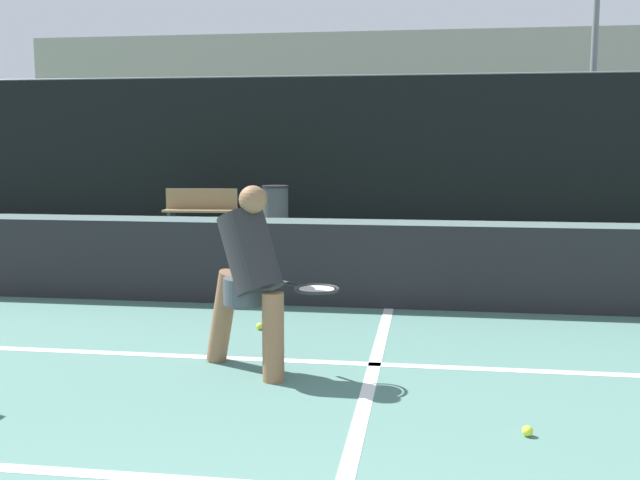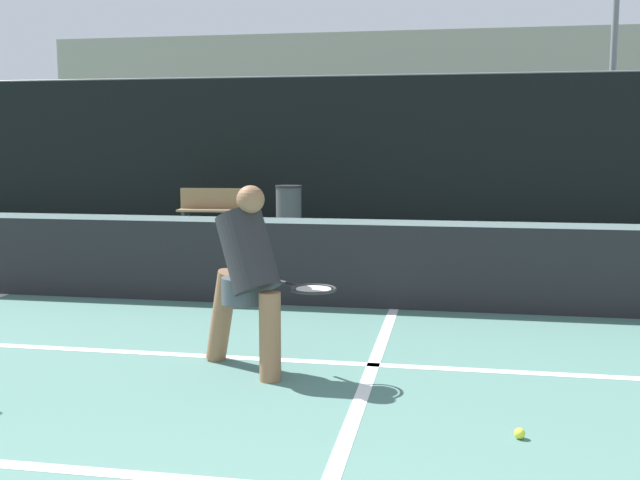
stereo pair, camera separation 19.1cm
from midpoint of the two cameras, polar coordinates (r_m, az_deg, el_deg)
The scene contains 12 objects.
court_service_line at distance 6.01m, azimuth 3.26°, elevation -9.43°, with size 8.25×0.10×0.01m, color white.
court_center_mark at distance 5.94m, azimuth 3.19°, elevation -9.65°, with size 0.10×4.23×0.01m, color white.
net at distance 7.88m, azimuth 4.62°, elevation -1.61°, with size 11.09×0.09×1.07m.
fence_back at distance 15.25m, azimuth 6.55°, elevation 6.63°, with size 24.00×0.06×3.10m.
player_practicing at distance 5.66m, azimuth -6.34°, elevation -2.61°, with size 1.23×0.71×1.44m.
tennis_ball_scattered_2 at distance 4.76m, azimuth 14.39°, elevation -13.92°, with size 0.07×0.07×0.07m, color #D1E033.
tennis_ball_scattered_3 at distance 7.10m, azimuth -5.39°, elevation -6.57°, with size 0.07×0.07×0.07m, color #D1E033.
courtside_bench at distance 14.72m, azimuth -9.45°, elevation 2.31°, with size 1.43×0.49×0.86m.
trash_bin at distance 14.13m, azimuth -3.80°, elevation 2.25°, with size 0.50×0.50×0.95m.
parked_car at distance 17.93m, azimuth 2.39°, elevation 3.82°, with size 1.66×4.39×1.47m.
tree_west at distance 19.60m, azimuth 3.73°, elevation 10.83°, with size 2.87×2.87×3.41m.
building_far at distance 34.55m, azimuth 7.67°, elevation 9.91°, with size 36.00×2.40×6.57m, color gray.
Camera 1 is at (0.41, -0.92, 1.75)m, focal length 42.00 mm.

